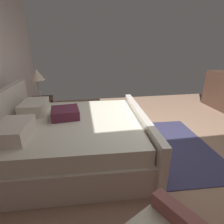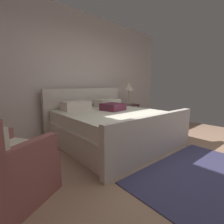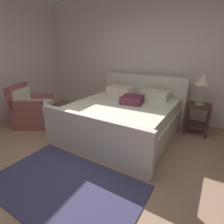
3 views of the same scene
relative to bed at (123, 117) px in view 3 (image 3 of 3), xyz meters
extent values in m
cube|color=#9A775F|center=(0.11, -1.56, -0.35)|extent=(5.79, 5.43, 0.02)
cube|color=silver|center=(0.11, 1.21, 1.07)|extent=(5.91, 0.12, 2.83)
cube|color=beige|center=(0.00, -0.05, -0.14)|extent=(1.97, 2.00, 0.40)
cube|color=beige|center=(0.05, 0.95, 0.19)|extent=(1.99, 0.21, 1.05)
cube|color=beige|center=(-0.06, -1.05, 0.01)|extent=(1.99, 0.21, 0.70)
cube|color=silver|center=(0.00, -0.05, 0.17)|extent=(1.88, 1.94, 0.22)
cube|color=silver|center=(-0.39, 0.65, 0.37)|extent=(0.58, 0.39, 0.18)
cube|color=silver|center=(0.45, 0.60, 0.37)|extent=(0.58, 0.39, 0.18)
cube|color=#63293E|center=(0.14, 0.09, 0.35)|extent=(0.44, 0.44, 0.14)
cube|color=#442722|center=(1.31, 0.68, 0.24)|extent=(0.44, 0.44, 0.04)
cube|color=#442722|center=(1.31, 0.68, -0.16)|extent=(0.40, 0.40, 0.02)
cylinder|color=#442722|center=(1.12, 0.49, -0.06)|extent=(0.04, 0.04, 0.56)
cylinder|color=#442722|center=(1.50, 0.49, -0.06)|extent=(0.04, 0.04, 0.56)
cylinder|color=#442722|center=(1.12, 0.87, -0.06)|extent=(0.04, 0.04, 0.56)
cylinder|color=#442722|center=(1.50, 0.87, -0.06)|extent=(0.04, 0.04, 0.56)
cylinder|color=#B7B293|center=(1.31, 0.68, 0.27)|extent=(0.16, 0.16, 0.02)
cylinder|color=#B7B293|center=(1.31, 0.68, 0.46)|extent=(0.02, 0.02, 0.36)
cone|color=beige|center=(1.31, 0.68, 0.75)|extent=(0.29, 0.29, 0.22)
cube|color=#95544F|center=(-1.90, -0.57, -0.13)|extent=(0.97, 0.97, 0.42)
cube|color=beige|center=(-1.90, -0.57, 0.13)|extent=(0.89, 0.89, 0.10)
cube|color=#95544F|center=(-2.18, -0.71, 0.32)|extent=(0.44, 0.70, 0.48)
cube|color=beige|center=(-2.10, -0.67, 0.30)|extent=(0.37, 0.59, 0.36)
cube|color=#95544F|center=(-1.76, -0.84, 0.19)|extent=(0.62, 0.38, 0.22)
cube|color=#95544F|center=(-2.05, -0.29, 0.19)|extent=(0.62, 0.38, 0.22)
cube|color=#383758|center=(0.00, -1.73, -0.33)|extent=(2.00, 1.26, 0.01)
camera|label=1|loc=(-2.43, -0.19, 1.35)|focal=28.32mm
camera|label=2|loc=(-2.18, -2.37, 0.80)|focal=26.58mm
camera|label=3|loc=(1.35, -2.99, 1.29)|focal=28.16mm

